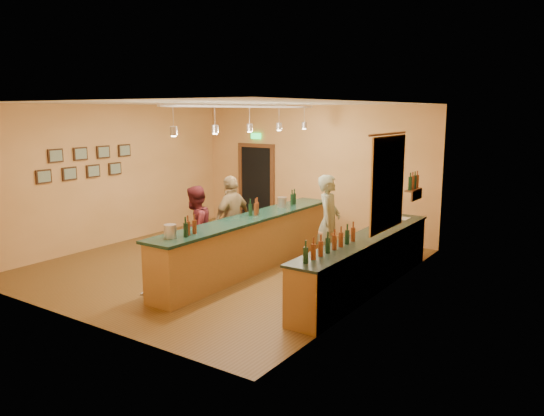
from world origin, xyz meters
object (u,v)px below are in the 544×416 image
Objects in this scene: back_counter at (366,262)px; bartender at (329,222)px; customer_a at (195,229)px; tasting_bar at (250,239)px; bar_stool at (327,239)px; customer_b at (232,220)px.

bartender is (-1.14, 0.78, 0.44)m from back_counter.
tasting_bar is at bearing 121.69° from customer_a.
back_counter is 6.13× the size of bar_stool.
tasting_bar is at bearing -142.49° from bar_stool.
customer_a is 0.87m from customer_b.
customer_a is (-0.78, -0.70, 0.23)m from tasting_bar.
bar_stool is (1.19, 0.92, -0.01)m from tasting_bar.
customer_b is at bearing 154.19° from customer_a.
bartender reaches higher than tasting_bar.
customer_b reaches higher than back_counter.
bar_stool is at bearing 37.51° from tasting_bar.
customer_b reaches higher than bar_stool.
tasting_bar is 0.64m from customer_b.
bartender is at bearing 119.90° from customer_a.
tasting_bar is at bearing 77.42° from customer_b.
bartender is 2.49× the size of bar_stool.
bar_stool is (1.98, 1.62, -0.24)m from customer_a.
customer_b reaches higher than tasting_bar.
bartender reaches higher than back_counter.
tasting_bar is 1.57m from bartender.
customer_a is 0.93× the size of customer_b.
back_counter is 1.45m from bartender.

